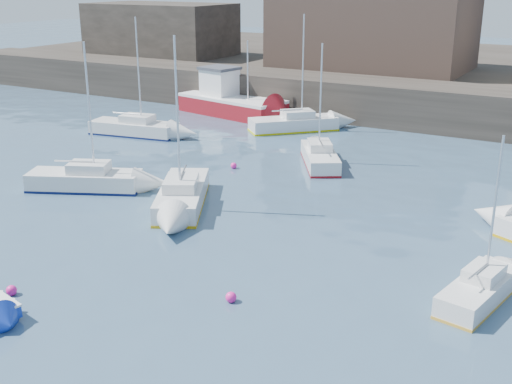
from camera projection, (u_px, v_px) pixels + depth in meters
The scene contains 15 objects.
water at pixel (52, 357), 18.56m from camera, with size 220.00×220.00×0.00m, color #2D4760.
quay_wall at pixel (410, 104), 46.92m from camera, with size 90.00×5.00×3.00m, color #28231E.
land_strip at pixel (465, 74), 61.79m from camera, with size 90.00×32.00×2.80m, color #28231E.
warehouse at pixel (373, 23), 54.67m from camera, with size 16.40×10.40×7.60m.
bldg_west at pixel (161, 29), 64.52m from camera, with size 14.00×8.00×5.00m.
fishing_boat at pixel (229, 100), 50.48m from camera, with size 9.31×5.01×5.85m.
sailboat_a at pixel (85, 180), 32.87m from camera, with size 5.99×4.06×7.47m.
sailboat_b at pixel (182, 195), 30.64m from camera, with size 4.70×6.43×8.02m.
sailboat_c at pixel (480, 289), 21.61m from camera, with size 2.20×4.51×5.69m.
sailboat_e at pixel (134, 128), 44.08m from camera, with size 6.39×2.99×7.91m.
sailboat_f at pixel (320, 157), 37.19m from camera, with size 4.22×5.40×6.89m.
sailboat_h at pixel (294, 123), 45.36m from camera, with size 5.80×5.79×7.99m.
buoy_near at pixel (12, 295), 22.15m from camera, with size 0.37×0.37×0.37m, color #FD1F95.
buoy_mid at pixel (231, 302), 21.69m from camera, with size 0.38×0.38×0.38m, color #FD1F95.
buoy_far at pixel (234, 168), 36.61m from camera, with size 0.36×0.36×0.36m, color #FD1F95.
Camera 1 is at (13.03, -11.05, 10.49)m, focal length 45.00 mm.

